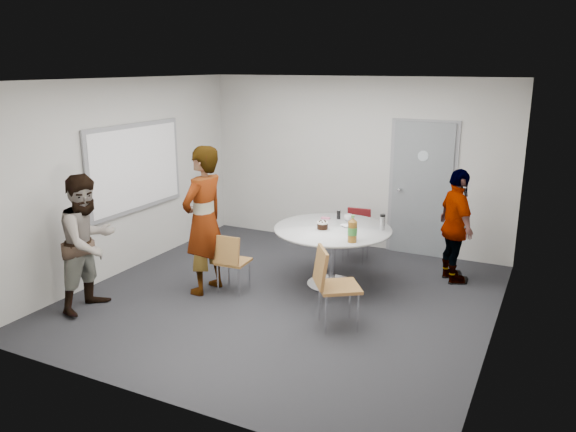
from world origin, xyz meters
The scene contains 15 objects.
floor centered at (0.00, 0.00, 0.00)m, with size 5.00×5.00×0.00m, color black.
ceiling centered at (0.00, 0.00, 2.70)m, with size 5.00×5.00×0.00m, color silver.
wall_back centered at (0.00, 2.50, 1.35)m, with size 5.00×5.00×0.00m, color beige.
wall_left centered at (-2.50, 0.00, 1.35)m, with size 5.00×5.00×0.00m, color beige.
wall_right centered at (2.50, 0.00, 1.35)m, with size 5.00×5.00×0.00m, color beige.
wall_front centered at (0.00, -2.50, 1.35)m, with size 5.00×5.00×0.00m, color beige.
door centered at (1.10, 2.48, 1.03)m, with size 1.02×0.17×2.12m.
whiteboard centered at (-2.46, 0.20, 1.45)m, with size 0.04×1.90×1.25m.
table centered at (0.40, 0.66, 0.69)m, with size 1.54×1.54×1.14m.
chair_near_left centered at (-0.69, -0.15, 0.48)m, with size 0.40×0.43×0.79m.
chair_near_right centered at (0.83, -0.49, 0.57)m, with size 0.64×0.63×0.93m.
chair_far centered at (0.32, 1.82, 0.47)m, with size 0.40×0.43×0.78m.
person_main centered at (-1.02, -0.23, 0.96)m, with size 0.70×0.46×1.91m, color #A5C6EA.
person_left centered at (-1.95, -1.28, 0.83)m, with size 0.81×0.63×1.66m, color white.
person_right centered at (1.80, 1.54, 0.78)m, with size 0.91×0.38×1.56m, color black.
Camera 1 is at (2.98, -5.90, 2.87)m, focal length 35.00 mm.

